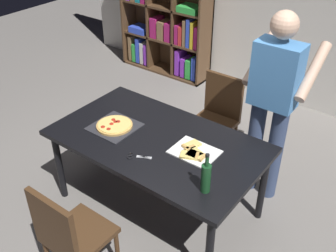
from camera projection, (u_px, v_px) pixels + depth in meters
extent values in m
plane|color=gray|center=(158.00, 205.00, 3.70)|extent=(12.00, 12.00, 0.00)
cube|color=black|center=(157.00, 141.00, 3.30)|extent=(1.76, 1.02, 0.04)
cylinder|color=black|center=(59.00, 166.00, 3.62)|extent=(0.06, 0.06, 0.71)
cylinder|color=black|center=(209.00, 252.00, 2.81)|extent=(0.06, 0.06, 0.71)
cylinder|color=black|center=(123.00, 125.00, 4.19)|extent=(0.06, 0.06, 0.71)
cylinder|color=black|center=(263.00, 186.00, 3.39)|extent=(0.06, 0.06, 0.71)
cube|color=#472D19|center=(79.00, 234.00, 2.85)|extent=(0.42, 0.42, 0.04)
cube|color=#472D19|center=(53.00, 226.00, 2.59)|extent=(0.42, 0.04, 0.45)
cylinder|color=#472D19|center=(117.00, 251.00, 3.01)|extent=(0.04, 0.04, 0.41)
cylinder|color=#472D19|center=(84.00, 229.00, 3.19)|extent=(0.04, 0.04, 0.41)
cube|color=#472D19|center=(212.00, 124.00, 4.07)|extent=(0.42, 0.42, 0.04)
cube|color=#472D19|center=(224.00, 95.00, 4.06)|extent=(0.42, 0.04, 0.45)
cylinder|color=#472D19|center=(187.00, 144.00, 4.16)|extent=(0.04, 0.04, 0.41)
cylinder|color=#472D19|center=(217.00, 156.00, 3.98)|extent=(0.04, 0.04, 0.41)
cylinder|color=#472D19|center=(206.00, 128.00, 4.40)|extent=(0.04, 0.04, 0.41)
cylinder|color=#472D19|center=(235.00, 140.00, 4.22)|extent=(0.04, 0.04, 0.41)
cube|color=#513823|center=(206.00, 16.00, 5.24)|extent=(0.03, 0.35, 1.95)
cube|color=#513823|center=(165.00, 69.00, 6.11)|extent=(1.40, 0.35, 0.03)
cube|color=#513823|center=(172.00, 4.00, 5.69)|extent=(1.40, 0.03, 1.95)
cube|color=#513823|center=(165.00, 39.00, 5.85)|extent=(1.34, 0.29, 0.03)
cube|color=#513823|center=(165.00, 7.00, 5.59)|extent=(1.34, 0.29, 0.03)
cube|color=#513823|center=(152.00, 4.00, 5.70)|extent=(0.03, 0.29, 1.89)
cube|color=#513823|center=(178.00, 10.00, 5.47)|extent=(0.03, 0.29, 1.89)
cube|color=olive|center=(134.00, 47.00, 6.28)|extent=(0.05, 0.22, 0.39)
cube|color=green|center=(138.00, 51.00, 6.27)|extent=(0.06, 0.22, 0.28)
cube|color=blue|center=(141.00, 49.00, 6.20)|extent=(0.06, 0.22, 0.39)
cube|color=silver|center=(145.00, 52.00, 6.18)|extent=(0.05, 0.22, 0.33)
cube|color=purple|center=(149.00, 54.00, 6.14)|extent=(0.05, 0.22, 0.32)
cube|color=purple|center=(181.00, 61.00, 5.83)|extent=(0.06, 0.22, 0.38)
cube|color=purple|center=(186.00, 66.00, 5.81)|extent=(0.06, 0.22, 0.28)
cube|color=green|center=(191.00, 68.00, 5.76)|extent=(0.08, 0.22, 0.28)
cube|color=blue|center=(197.00, 68.00, 5.69)|extent=(0.06, 0.22, 0.34)
cube|color=blue|center=(141.00, 29.00, 6.02)|extent=(0.29, 0.25, 0.09)
cube|color=#B21E66|center=(157.00, 27.00, 5.81)|extent=(0.11, 0.22, 0.29)
cube|color=olive|center=(164.00, 30.00, 5.75)|extent=(0.11, 0.22, 0.26)
cube|color=#B21E66|center=(171.00, 31.00, 5.69)|extent=(0.10, 0.22, 0.27)
cube|color=#B21E66|center=(180.00, 33.00, 5.61)|extent=(0.06, 0.22, 0.27)
cube|color=red|center=(184.00, 35.00, 5.58)|extent=(0.05, 0.22, 0.27)
cube|color=olive|center=(188.00, 32.00, 5.52)|extent=(0.04, 0.22, 0.37)
cube|color=blue|center=(192.00, 32.00, 5.48)|extent=(0.05, 0.22, 0.40)
cube|color=yellow|center=(196.00, 34.00, 5.45)|extent=(0.04, 0.22, 0.37)
cube|color=#B21E66|center=(199.00, 37.00, 5.43)|extent=(0.05, 0.22, 0.31)
cube|color=green|center=(190.00, 9.00, 5.32)|extent=(0.31, 0.25, 0.08)
cylinder|color=#38476B|center=(274.00, 154.00, 3.57)|extent=(0.14, 0.14, 0.95)
cylinder|color=#38476B|center=(254.00, 146.00, 3.67)|extent=(0.14, 0.14, 0.95)
cube|color=#4C8CD1|center=(276.00, 75.00, 3.21)|extent=(0.38, 0.22, 0.55)
sphere|color=#E0B293|center=(285.00, 25.00, 2.98)|extent=(0.22, 0.22, 0.22)
cylinder|color=#E0B293|center=(313.00, 71.00, 3.20)|extent=(0.09, 0.50, 0.39)
cylinder|color=#E0B293|center=(261.00, 58.00, 3.43)|extent=(0.09, 0.50, 0.39)
cube|color=#2D2D33|center=(115.00, 127.00, 3.43)|extent=(0.37, 0.37, 0.01)
cylinder|color=tan|center=(115.00, 125.00, 3.42)|extent=(0.31, 0.31, 0.02)
cylinder|color=#EACC6B|center=(114.00, 124.00, 3.41)|extent=(0.28, 0.28, 0.01)
cylinder|color=#B22819|center=(112.00, 124.00, 3.41)|extent=(0.04, 0.04, 0.00)
cylinder|color=#B22819|center=(103.00, 127.00, 3.37)|extent=(0.04, 0.04, 0.00)
cylinder|color=#B22819|center=(109.00, 129.00, 3.35)|extent=(0.04, 0.04, 0.00)
cylinder|color=#B22819|center=(113.00, 120.00, 3.47)|extent=(0.04, 0.04, 0.00)
cylinder|color=#B22819|center=(118.00, 121.00, 3.44)|extent=(0.04, 0.04, 0.00)
cylinder|color=#B22819|center=(115.00, 122.00, 3.44)|extent=(0.04, 0.04, 0.00)
cube|color=white|center=(195.00, 152.00, 3.13)|extent=(0.36, 0.28, 0.01)
cube|color=#EACC6B|center=(194.00, 152.00, 3.11)|extent=(0.16, 0.13, 0.02)
cube|color=tan|center=(190.00, 148.00, 3.15)|extent=(0.05, 0.09, 0.02)
cube|color=#EACC6B|center=(192.00, 145.00, 3.18)|extent=(0.12, 0.16, 0.02)
cube|color=tan|center=(186.00, 148.00, 3.15)|extent=(0.09, 0.05, 0.02)
cube|color=#EACC6B|center=(196.00, 155.00, 3.07)|extent=(0.15, 0.10, 0.02)
cube|color=tan|center=(203.00, 158.00, 3.04)|extent=(0.03, 0.09, 0.02)
cube|color=#EACC6B|center=(189.00, 155.00, 3.07)|extent=(0.16, 0.14, 0.02)
cube|color=tan|center=(197.00, 156.00, 3.06)|extent=(0.06, 0.09, 0.02)
cylinder|color=#194723|center=(206.00, 178.00, 2.71)|extent=(0.07, 0.07, 0.22)
cylinder|color=#194723|center=(207.00, 161.00, 2.62)|extent=(0.03, 0.03, 0.08)
cylinder|color=black|center=(207.00, 155.00, 2.60)|extent=(0.03, 0.03, 0.02)
cube|color=silver|center=(144.00, 157.00, 3.07)|extent=(0.11, 0.08, 0.01)
cube|color=silver|center=(144.00, 157.00, 3.07)|extent=(0.12, 0.05, 0.01)
torus|color=black|center=(131.00, 154.00, 3.10)|extent=(0.06, 0.06, 0.01)
torus|color=black|center=(130.00, 157.00, 3.07)|extent=(0.06, 0.06, 0.01)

